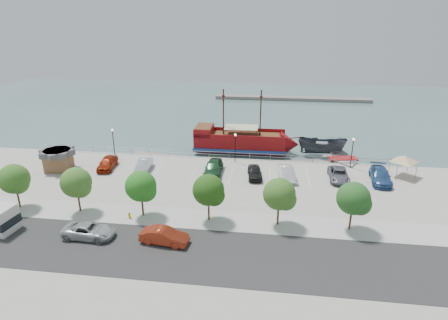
# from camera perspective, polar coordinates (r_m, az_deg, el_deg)

# --- Properties ---
(ground) EXTENTS (160.00, 160.00, 0.00)m
(ground) POSITION_cam_1_polar(r_m,az_deg,el_deg) (48.11, 0.87, -4.24)
(ground) COLOR #476460
(land_slab) EXTENTS (100.00, 58.00, 1.20)m
(land_slab) POSITION_cam_1_polar(r_m,az_deg,el_deg) (30.43, -4.01, -20.61)
(land_slab) COLOR #A49D92
(land_slab) RESTS_ON ground
(street) EXTENTS (100.00, 8.00, 0.04)m
(street) POSITION_cam_1_polar(r_m,az_deg,el_deg) (33.89, -2.34, -14.27)
(street) COLOR #2D2C2C
(street) RESTS_ON land_slab
(sidewalk) EXTENTS (100.00, 4.00, 0.05)m
(sidewalk) POSITION_cam_1_polar(r_m,az_deg,el_deg) (38.87, -0.84, -9.17)
(sidewalk) COLOR #B3B3AA
(sidewalk) RESTS_ON land_slab
(seawall_railing) EXTENTS (50.00, 0.06, 1.00)m
(seawall_railing) POSITION_cam_1_polar(r_m,az_deg,el_deg) (54.67, 1.83, 0.69)
(seawall_railing) COLOR slate
(seawall_railing) RESTS_ON land_slab
(far_shore) EXTENTS (40.00, 3.00, 0.80)m
(far_shore) POSITION_cam_1_polar(r_m,az_deg,el_deg) (100.37, 10.34, 9.20)
(far_shore) COLOR slate
(far_shore) RESTS_ON ground
(pirate_ship) EXTENTS (16.86, 4.85, 10.60)m
(pirate_ship) POSITION_cam_1_polar(r_m,az_deg,el_deg) (59.81, 3.61, 2.74)
(pirate_ship) COLOR maroon
(pirate_ship) RESTS_ON ground
(patrol_boat) EXTENTS (7.60, 3.50, 2.85)m
(patrol_boat) POSITION_cam_1_polar(r_m,az_deg,el_deg) (60.13, 14.68, 1.81)
(patrol_boat) COLOR #363C42
(patrol_boat) RESTS_ON ground
(speedboat) EXTENTS (6.09, 7.73, 1.45)m
(speedboat) POSITION_cam_1_polar(r_m,az_deg,el_deg) (57.50, 17.65, -0.14)
(speedboat) COLOR silver
(speedboat) RESTS_ON ground
(dock_west) EXTENTS (7.45, 3.32, 0.41)m
(dock_west) POSITION_cam_1_polar(r_m,az_deg,el_deg) (58.94, -10.48, 0.51)
(dock_west) COLOR gray
(dock_west) RESTS_ON ground
(dock_mid) EXTENTS (7.52, 3.81, 0.41)m
(dock_mid) POSITION_cam_1_polar(r_m,az_deg,el_deg) (56.39, 11.34, -0.51)
(dock_mid) COLOR slate
(dock_mid) RESTS_ON ground
(dock_east) EXTENTS (7.45, 2.57, 0.42)m
(dock_east) POSITION_cam_1_polar(r_m,az_deg,el_deg) (57.14, 17.22, -0.78)
(dock_east) COLOR gray
(dock_east) RESTS_ON ground
(shed) EXTENTS (3.98, 3.98, 2.84)m
(shed) POSITION_cam_1_polar(r_m,az_deg,el_deg) (55.29, -23.95, 0.13)
(shed) COLOR brown
(shed) RESTS_ON land_slab
(canopy_tent) EXTENTS (4.27, 4.27, 3.27)m
(canopy_tent) POSITION_cam_1_polar(r_m,az_deg,el_deg) (53.29, 25.86, 0.60)
(canopy_tent) COLOR slate
(canopy_tent) RESTS_ON land_slab
(street_van) EXTENTS (4.99, 2.37, 1.37)m
(street_van) POSITION_cam_1_polar(r_m,az_deg,el_deg) (38.09, -19.92, -10.10)
(street_van) COLOR #AEB1B2
(street_van) RESTS_ON street
(street_sedan) EXTENTS (4.65, 2.06, 1.48)m
(street_sedan) POSITION_cam_1_polar(r_m,az_deg,el_deg) (35.43, -9.08, -11.38)
(street_sedan) COLOR #A12F18
(street_sedan) RESTS_ON street
(fire_hydrant) EXTENTS (0.24, 0.24, 0.70)m
(fire_hydrant) POSITION_cam_1_polar(r_m,az_deg,el_deg) (40.23, -14.21, -8.17)
(fire_hydrant) COLOR #C09900
(fire_hydrant) RESTS_ON sidewalk
(lamp_post_left) EXTENTS (0.36, 0.36, 4.28)m
(lamp_post_left) POSITION_cam_1_polar(r_m,az_deg,el_deg) (57.20, -16.56, 3.29)
(lamp_post_left) COLOR black
(lamp_post_left) RESTS_ON land_slab
(lamp_post_mid) EXTENTS (0.36, 0.36, 4.28)m
(lamp_post_mid) POSITION_cam_1_polar(r_m,az_deg,el_deg) (52.64, 1.72, 2.66)
(lamp_post_mid) COLOR black
(lamp_post_mid) RESTS_ON land_slab
(lamp_post_right) EXTENTS (0.36, 0.36, 4.28)m
(lamp_post_right) POSITION_cam_1_polar(r_m,az_deg,el_deg) (53.57, 19.01, 1.81)
(lamp_post_right) COLOR black
(lamp_post_right) RESTS_ON land_slab
(tree_a) EXTENTS (3.30, 3.20, 5.00)m
(tree_a) POSITION_cam_1_polar(r_m,az_deg,el_deg) (45.60, -29.23, -2.69)
(tree_a) COLOR #473321
(tree_a) RESTS_ON sidewalk
(tree_b) EXTENTS (3.30, 3.20, 5.00)m
(tree_b) POSITION_cam_1_polar(r_m,az_deg,el_deg) (41.88, -21.47, -3.38)
(tree_b) COLOR #473321
(tree_b) RESTS_ON sidewalk
(tree_c) EXTENTS (3.30, 3.20, 5.00)m
(tree_c) POSITION_cam_1_polar(r_m,az_deg,el_deg) (39.07, -12.39, -4.10)
(tree_c) COLOR #473321
(tree_c) RESTS_ON sidewalk
(tree_d) EXTENTS (3.30, 3.20, 5.00)m
(tree_d) POSITION_cam_1_polar(r_m,az_deg,el_deg) (37.37, -2.19, -4.79)
(tree_d) COLOR #473321
(tree_d) RESTS_ON sidewalk
(tree_e) EXTENTS (3.30, 3.20, 5.00)m
(tree_e) POSITION_cam_1_polar(r_m,az_deg,el_deg) (36.95, 8.63, -5.36)
(tree_e) COLOR #473321
(tree_e) RESTS_ON sidewalk
(tree_f) EXTENTS (3.30, 3.20, 5.00)m
(tree_f) POSITION_cam_1_polar(r_m,az_deg,el_deg) (37.83, 19.33, -5.73)
(tree_f) COLOR #473321
(tree_f) RESTS_ON sidewalk
(parked_car_a) EXTENTS (2.42, 4.96, 1.63)m
(parked_car_a) POSITION_cam_1_polar(r_m,az_deg,el_deg) (53.56, -17.35, -0.42)
(parked_car_a) COLOR maroon
(parked_car_a) RESTS_ON land_slab
(parked_car_b) EXTENTS (1.86, 4.54, 1.46)m
(parked_car_b) POSITION_cam_1_polar(r_m,az_deg,el_deg) (51.73, -12.12, -0.77)
(parked_car_b) COLOR silver
(parked_car_b) RESTS_ON land_slab
(parked_car_d) EXTENTS (2.33, 5.53, 1.59)m
(parked_car_d) POSITION_cam_1_polar(r_m,az_deg,el_deg) (49.57, -1.60, -1.19)
(parked_car_d) COLOR #1E4828
(parked_car_d) RESTS_ON land_slab
(parked_car_e) EXTENTS (2.26, 4.54, 1.49)m
(parked_car_e) POSITION_cam_1_polar(r_m,az_deg,el_deg) (48.46, 4.70, -1.87)
(parked_car_e) COLOR black
(parked_car_e) RESTS_ON land_slab
(parked_car_f) EXTENTS (2.58, 5.08, 1.60)m
(parked_car_f) POSITION_cam_1_polar(r_m,az_deg,el_deg) (48.66, 9.52, -1.93)
(parked_car_f) COLOR white
(parked_car_f) RESTS_ON land_slab
(parked_car_g) EXTENTS (2.46, 5.16, 1.42)m
(parked_car_g) POSITION_cam_1_polar(r_m,az_deg,el_deg) (49.86, 17.06, -2.14)
(parked_car_g) COLOR slate
(parked_car_g) RESTS_ON land_slab
(parked_car_h) EXTENTS (2.86, 5.88, 1.65)m
(parked_car_h) POSITION_cam_1_polar(r_m,az_deg,el_deg) (51.00, 22.74, -2.23)
(parked_car_h) COLOR #305488
(parked_car_h) RESTS_ON land_slab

